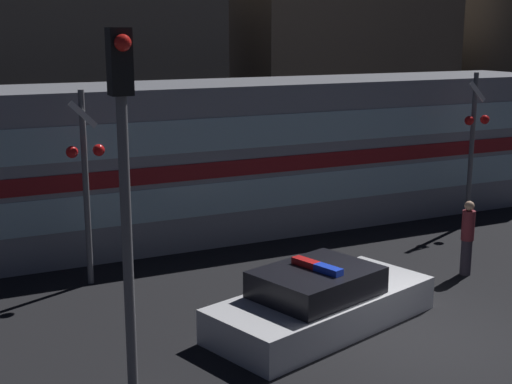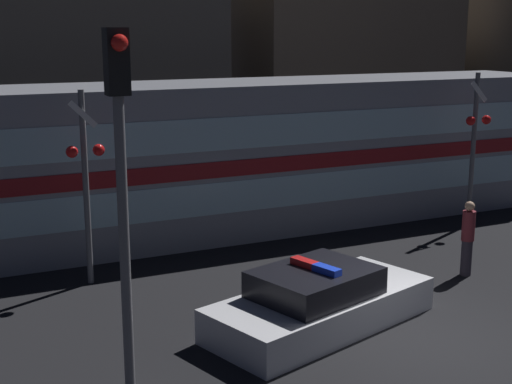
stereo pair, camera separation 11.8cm
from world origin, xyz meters
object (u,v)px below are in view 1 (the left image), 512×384
pedestrian (467,237)px  traffic_light_corner (124,162)px  train (210,158)px  crossing_signal_near (473,140)px  police_car (321,302)px

pedestrian → traffic_light_corner: bearing=-166.6°
train → crossing_signal_near: (6.60, -2.60, 0.41)m
traffic_light_corner → pedestrian: bearing=13.4°
police_car → pedestrian: (4.32, 1.03, 0.40)m
pedestrian → traffic_light_corner: (-8.08, -1.92, 2.62)m
police_car → crossing_signal_near: bearing=13.3°
crossing_signal_near → pedestrian: bearing=-132.7°
pedestrian → police_car: bearing=-166.6°
traffic_light_corner → crossing_signal_near: bearing=24.8°
train → police_car: 6.99m
train → pedestrian: train is taller
train → pedestrian: (3.68, -5.76, -1.12)m
pedestrian → traffic_light_corner: 8.71m
crossing_signal_near → traffic_light_corner: traffic_light_corner is taller
police_car → traffic_light_corner: bearing=176.6°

